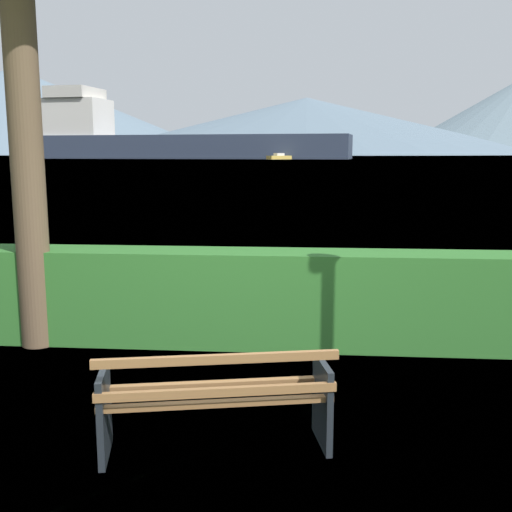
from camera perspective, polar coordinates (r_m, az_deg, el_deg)
name	(u,v)px	position (r m, az deg, el deg)	size (l,w,h in m)	color
ground_plane	(216,448)	(4.99, -3.78, -17.53)	(1400.00, 1400.00, 0.00)	olive
water_surface	(305,157)	(311.43, 4.66, 9.30)	(620.00, 620.00, 0.00)	#6B8EA3
park_bench	(216,399)	(4.76, -3.79, -13.28)	(1.84, 0.91, 0.87)	olive
hedge_row	(248,298)	(7.26, -0.77, -3.96)	(8.04, 0.66, 1.13)	#2D6B28
cargo_ship_large	(152,139)	(216.02, -9.70, 10.82)	(118.76, 34.70, 24.43)	#2D384C
sailboat_mid	(279,157)	(189.97, 2.18, 9.27)	(7.81, 7.22, 1.94)	gold
distant_hills	(207,117)	(596.64, -4.64, 12.89)	(822.19, 429.50, 81.67)	slate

